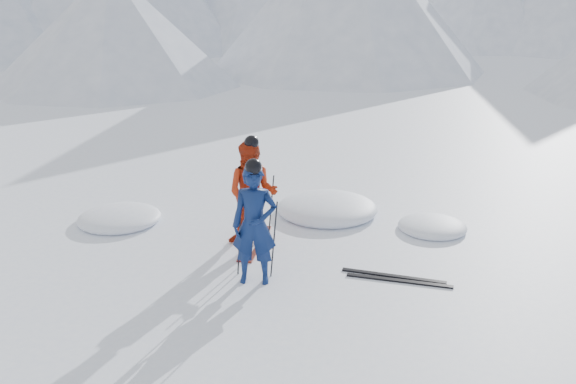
# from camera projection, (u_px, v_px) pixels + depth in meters

# --- Properties ---
(ground) EXTENTS (160.00, 160.00, 0.00)m
(ground) POSITION_uv_depth(u_px,v_px,m) (377.00, 270.00, 10.19)
(ground) COLOR white
(ground) RESTS_ON ground
(skier_blue) EXTENTS (0.77, 0.57, 1.93)m
(skier_blue) POSITION_uv_depth(u_px,v_px,m) (254.00, 225.00, 9.51)
(skier_blue) COLOR #0D1F50
(skier_blue) RESTS_ON ground
(skier_red) EXTENTS (1.00, 0.81, 1.94)m
(skier_red) POSITION_uv_depth(u_px,v_px,m) (253.00, 194.00, 10.96)
(skier_red) COLOR #A9270D
(skier_red) RESTS_ON ground
(pole_blue_left) EXTENTS (0.13, 0.09, 1.29)m
(pole_blue_left) POSITION_uv_depth(u_px,v_px,m) (239.00, 239.00, 9.81)
(pole_blue_left) COLOR black
(pole_blue_left) RESTS_ON ground
(pole_blue_right) EXTENTS (0.13, 0.08, 1.29)m
(pole_blue_right) POSITION_uv_depth(u_px,v_px,m) (274.00, 239.00, 9.79)
(pole_blue_right) COLOR black
(pole_blue_right) RESTS_ON ground
(pole_red_left) EXTENTS (0.13, 0.10, 1.29)m
(pole_red_left) POSITION_uv_depth(u_px,v_px,m) (241.00, 205.00, 11.35)
(pole_red_left) COLOR black
(pole_red_left) RESTS_ON ground
(pole_red_right) EXTENTS (0.13, 0.09, 1.29)m
(pole_red_right) POSITION_uv_depth(u_px,v_px,m) (271.00, 209.00, 11.13)
(pole_red_right) COLOR black
(pole_red_right) RESTS_ON ground
(ski_worn_left) EXTENTS (0.28, 1.70, 0.03)m
(ski_worn_left) POSITION_uv_depth(u_px,v_px,m) (247.00, 242.00, 11.28)
(ski_worn_left) COLOR black
(ski_worn_left) RESTS_ON ground
(ski_worn_right) EXTENTS (0.16, 1.70, 0.03)m
(ski_worn_right) POSITION_uv_depth(u_px,v_px,m) (260.00, 243.00, 11.23)
(ski_worn_right) COLOR black
(ski_worn_right) RESTS_ON ground
(ski_loose_a) EXTENTS (1.70, 0.24, 0.03)m
(ski_loose_a) POSITION_uv_depth(u_px,v_px,m) (393.00, 276.00, 9.95)
(ski_loose_a) COLOR black
(ski_loose_a) RESTS_ON ground
(ski_loose_b) EXTENTS (1.70, 0.18, 0.03)m
(ski_loose_b) POSITION_uv_depth(u_px,v_px,m) (399.00, 281.00, 9.79)
(ski_loose_b) COLOR black
(ski_loose_b) RESTS_ON ground
(snow_lumps) EXTENTS (10.63, 4.59, 0.46)m
(snow_lumps) POSITION_uv_depth(u_px,v_px,m) (308.00, 223.00, 12.23)
(snow_lumps) COLOR white
(snow_lumps) RESTS_ON ground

